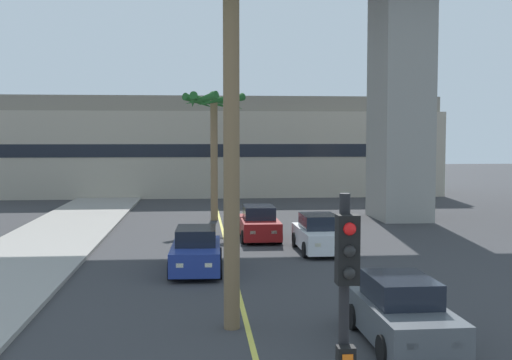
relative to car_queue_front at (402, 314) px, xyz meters
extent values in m
cube|color=#DBCC4C|center=(-3.47, 9.19, -0.72)|extent=(0.14, 56.00, 0.01)
cube|color=gray|center=(6.99, 22.63, 6.32)|extent=(2.80, 4.40, 14.09)
cube|color=#BCB29E|center=(-3.47, 39.81, 2.66)|extent=(36.74, 8.00, 6.76)
cube|color=gray|center=(-3.47, 39.81, 6.64)|extent=(36.01, 7.20, 1.20)
cube|color=black|center=(-3.47, 35.79, 3.00)|extent=(33.07, 0.04, 1.00)
cube|color=#4C5156|center=(0.00, -0.03, -0.14)|extent=(1.75, 4.12, 0.80)
cube|color=black|center=(0.00, 0.12, 0.54)|extent=(1.42, 2.07, 0.60)
cube|color=#F2EDCC|center=(0.49, -2.04, -0.09)|extent=(0.24, 0.08, 0.14)
cube|color=#F2EDCC|center=(-0.44, -2.05, -0.09)|extent=(0.24, 0.08, 0.14)
cylinder|color=black|center=(0.82, -1.29, -0.40)|extent=(0.23, 0.64, 0.64)
cylinder|color=black|center=(-0.79, -1.31, -0.40)|extent=(0.23, 0.64, 0.64)
cylinder|color=black|center=(0.79, 1.25, -0.40)|extent=(0.23, 0.64, 0.64)
cylinder|color=black|center=(-0.82, 1.23, -0.40)|extent=(0.23, 0.64, 0.64)
cube|color=navy|center=(-4.78, 8.59, -0.14)|extent=(1.82, 4.15, 0.80)
cube|color=black|center=(-4.78, 8.74, 0.54)|extent=(1.45, 2.09, 0.60)
cube|color=#F2EDCC|center=(-4.38, 6.57, -0.09)|extent=(0.24, 0.09, 0.14)
cube|color=#F2EDCC|center=(-5.31, 6.60, -0.09)|extent=(0.24, 0.09, 0.14)
cylinder|color=black|center=(-4.01, 7.30, -0.40)|extent=(0.24, 0.65, 0.64)
cylinder|color=black|center=(-5.63, 7.35, -0.40)|extent=(0.24, 0.65, 0.64)
cylinder|color=black|center=(-3.94, 9.84, -0.40)|extent=(0.24, 0.65, 0.64)
cylinder|color=black|center=(-5.55, 9.89, -0.40)|extent=(0.24, 0.65, 0.64)
cube|color=white|center=(0.33, 12.14, -0.14)|extent=(1.75, 4.12, 0.80)
cube|color=black|center=(0.33, 12.29, 0.54)|extent=(1.42, 2.07, 0.60)
cube|color=#F2EDCC|center=(0.83, 10.14, -0.09)|extent=(0.24, 0.08, 0.14)
cube|color=#F2EDCC|center=(-0.11, 10.12, -0.09)|extent=(0.24, 0.08, 0.14)
cylinder|color=black|center=(1.16, 10.88, -0.40)|extent=(0.23, 0.64, 0.64)
cylinder|color=black|center=(-0.46, 10.86, -0.40)|extent=(0.23, 0.64, 0.64)
cylinder|color=black|center=(1.12, 13.42, -0.40)|extent=(0.23, 0.64, 0.64)
cylinder|color=black|center=(-0.49, 13.40, -0.40)|extent=(0.23, 0.64, 0.64)
cube|color=maroon|center=(-1.87, 15.64, -0.14)|extent=(1.70, 4.10, 0.80)
cube|color=black|center=(-1.87, 15.79, 0.54)|extent=(1.39, 2.05, 0.60)
cube|color=#F2EDCC|center=(-1.40, 13.63, -0.09)|extent=(0.24, 0.08, 0.14)
cube|color=#F2EDCC|center=(-2.34, 13.63, -0.09)|extent=(0.24, 0.08, 0.14)
cylinder|color=black|center=(-1.06, 14.37, -0.40)|extent=(0.22, 0.64, 0.64)
cylinder|color=black|center=(-2.68, 14.37, -0.40)|extent=(0.22, 0.64, 0.64)
cylinder|color=black|center=(-1.06, 16.91, -0.40)|extent=(0.22, 0.64, 0.64)
cylinder|color=black|center=(-2.68, 16.91, -0.40)|extent=(0.22, 0.64, 0.64)
cube|color=black|center=(-3.08, -7.63, 2.88)|extent=(0.24, 0.20, 0.76)
sphere|color=red|center=(-3.08, -7.73, 3.12)|extent=(0.14, 0.14, 0.14)
sphere|color=black|center=(-3.08, -7.73, 2.88)|extent=(0.14, 0.14, 0.14)
sphere|color=black|center=(-3.08, -7.73, 2.64)|extent=(0.14, 0.14, 0.14)
cube|color=black|center=(-3.08, -7.61, 1.68)|extent=(0.20, 0.16, 0.24)
cube|color=orange|center=(-3.08, -7.69, 1.68)|extent=(0.12, 0.03, 0.12)
cylinder|color=brown|center=(-3.79, 22.80, 2.75)|extent=(0.41, 0.41, 6.93)
sphere|color=#236028|center=(-3.79, 22.80, 6.36)|extent=(0.60, 0.60, 0.60)
cone|color=#236028|center=(-2.61, 22.80, 6.03)|extent=(0.44, 2.39, 1.06)
cone|color=#236028|center=(-2.91, 23.59, 6.00)|extent=(1.92, 2.07, 1.11)
cone|color=#236028|center=(-3.82, 23.98, 6.04)|extent=(2.40, 0.50, 1.04)
cone|color=#236028|center=(-4.62, 23.63, 6.08)|extent=(2.00, 2.01, 0.98)
cone|color=#236028|center=(-4.97, 22.75, 6.08)|extent=(0.53, 2.41, 0.97)
cone|color=#236028|center=(-4.56, 21.91, 6.13)|extent=(2.10, 1.90, 0.89)
cone|color=#236028|center=(-3.62, 21.63, 6.07)|extent=(2.43, 0.77, 1.00)
cone|color=#236028|center=(-2.90, 22.03, 6.08)|extent=(1.90, 2.10, 0.98)
cylinder|color=brown|center=(-3.87, 1.59, 3.63)|extent=(0.40, 0.40, 8.69)
camera|label=1|loc=(-4.68, -14.53, 4.11)|focal=45.82mm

